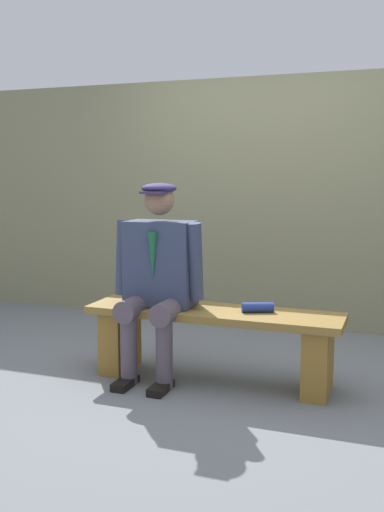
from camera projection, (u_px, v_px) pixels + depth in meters
The scene contains 5 objects.
ground_plane at pixel (213, 381), 3.93m from camera, with size 30.00×30.00×0.00m, color slate.
bench at pixel (213, 334), 3.89m from camera, with size 1.70×0.43×0.49m.
seated_man at pixel (158, 271), 3.91m from camera, with size 0.62×0.56×1.32m.
rolled_magazine at pixel (258, 307), 3.78m from camera, with size 0.07×0.07×0.21m, color navy.
stadium_wall at pixel (271, 203), 5.33m from camera, with size 12.00×0.24×2.23m, color gray.
Camera 1 is at (-1.17, 3.59, 1.38)m, focal length 41.08 mm.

